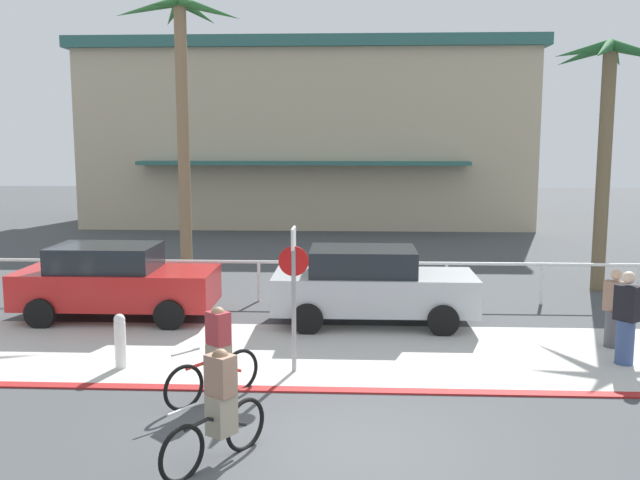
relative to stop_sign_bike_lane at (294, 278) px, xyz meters
The scene contains 15 objects.
ground_plane 7.17m from the stop_sign_bike_lane, 81.77° to the left, with size 80.00×80.00×0.00m, color #424447.
sidewalk_strip 2.23m from the stop_sign_bike_lane, 47.69° to the left, with size 44.00×4.00×0.02m, color beige.
curb_paint 2.14m from the stop_sign_bike_lane, 42.19° to the right, with size 44.00×0.24×0.03m, color maroon.
building_backdrop 23.33m from the stop_sign_bike_lane, 92.88° to the left, with size 20.84×9.95×8.41m.
rail_fence 5.55m from the stop_sign_bike_lane, 79.53° to the left, with size 23.46×0.08×1.04m.
stop_sign_bike_lane is the anchor object (origin of this frame).
bollard_0 3.31m from the stop_sign_bike_lane, behind, with size 0.20×0.20×1.00m.
palm_tree_0 10.73m from the stop_sign_bike_lane, 114.06° to the left, with size 3.72×2.72×8.14m.
palm_tree_1 10.88m from the stop_sign_bike_lane, 42.95° to the left, with size 3.11×3.35×6.60m.
car_red_1 5.66m from the stop_sign_bike_lane, 141.08° to the left, with size 4.40×2.02×1.69m.
car_silver_2 3.71m from the stop_sign_bike_lane, 66.81° to the left, with size 4.40×2.02×1.69m.
cyclist_black_0 3.68m from the stop_sign_bike_lane, 100.68° to the right, with size 1.08×1.53×1.50m.
cyclist_red_1 1.97m from the stop_sign_bike_lane, 130.61° to the right, with size 1.26×1.40×1.50m.
pedestrian_0 6.04m from the stop_sign_bike_lane, ahead, with size 0.45×0.47×1.72m.
pedestrian_1 6.43m from the stop_sign_bike_lane, 16.01° to the left, with size 0.48×0.44×1.56m.
Camera 1 is at (0.02, -8.80, 4.08)m, focal length 39.69 mm.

